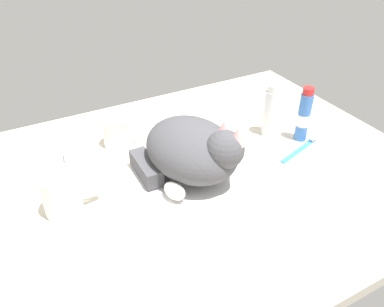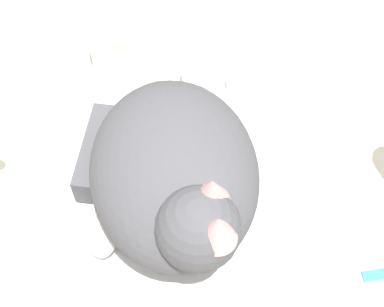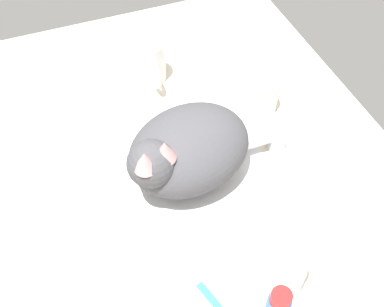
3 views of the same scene
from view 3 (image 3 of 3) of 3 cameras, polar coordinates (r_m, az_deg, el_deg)
ground_plane at (r=91.62cm, az=-0.30°, el=-2.90°), size 110.00×82.50×3.00cm
sink_basin at (r=90.17cm, az=-0.31°, el=-2.21°), size 30.13×30.13×0.63cm
faucet at (r=93.71cm, az=9.29°, el=1.45°), size 14.02×11.19×5.02cm
cat at (r=84.40cm, az=-0.88°, el=0.47°), size 23.60×27.15×15.45cm
coffee_mug at (r=106.45cm, az=-5.25°, el=10.97°), size 11.96×7.62×9.42cm
rinse_cup at (r=100.43cm, az=8.40°, el=7.03°), size 6.83×6.83×7.66cm
soap_dish at (r=108.63cm, az=4.72°, el=9.12°), size 9.00×6.40×1.20cm
soap_bar at (r=107.40cm, az=4.79°, el=9.88°), size 7.54×5.47×2.57cm
toothpaste_bottle at (r=74.01cm, az=12.06°, el=-13.44°), size 4.32×4.32×14.42cm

